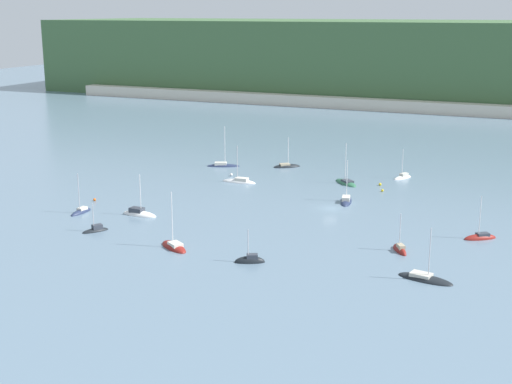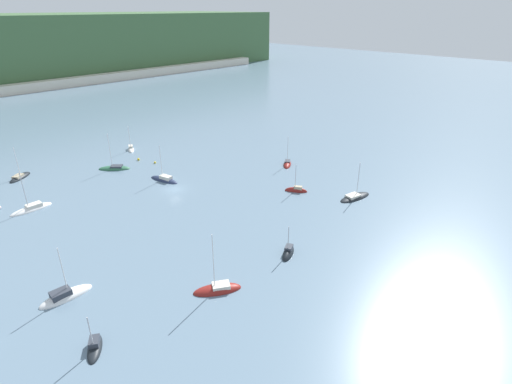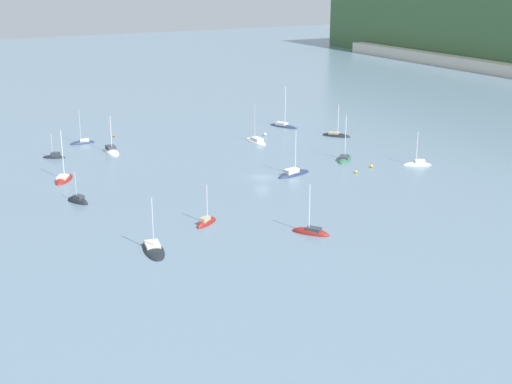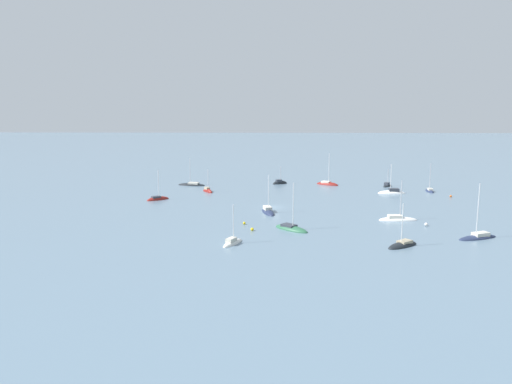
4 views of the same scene
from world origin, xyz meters
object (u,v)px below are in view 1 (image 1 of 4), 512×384
at_px(mooring_buoy_2, 231,175).
at_px(mooring_buoy_3, 95,200).
at_px(sailboat_4, 287,167).
at_px(sailboat_10, 346,183).
at_px(sailboat_8, 139,214).
at_px(mooring_buoy_1, 380,184).
at_px(sailboat_0, 239,182).
at_px(sailboat_6, 403,178).
at_px(mooring_buoy_0, 382,190).
at_px(sailboat_5, 96,230).
at_px(sailboat_1, 425,279).
at_px(sailboat_11, 400,251).
at_px(sailboat_12, 346,201).
at_px(sailboat_3, 250,262).
at_px(sailboat_7, 81,212).
at_px(sailboat_2, 174,247).
at_px(sailboat_9, 223,166).
at_px(sailboat_13, 480,238).

distance_m(mooring_buoy_2, mooring_buoy_3, 34.70).
relative_size(sailboat_4, sailboat_10, 0.83).
bearing_deg(sailboat_8, mooring_buoy_1, 50.81).
distance_m(sailboat_0, sailboat_6, 37.41).
bearing_deg(mooring_buoy_0, sailboat_5, -129.41).
bearing_deg(sailboat_1, sailboat_6, 115.92).
height_order(sailboat_11, sailboat_12, sailboat_12).
height_order(sailboat_4, sailboat_11, sailboat_4).
xyz_separation_m(sailboat_4, mooring_buoy_1, (25.58, -9.47, 0.23)).
relative_size(mooring_buoy_0, mooring_buoy_1, 0.88).
height_order(sailboat_3, mooring_buoy_1, sailboat_3).
relative_size(sailboat_0, sailboat_8, 1.04).
relative_size(sailboat_4, sailboat_11, 1.14).
relative_size(sailboat_6, mooring_buoy_2, 11.15).
bearing_deg(mooring_buoy_3, sailboat_7, -70.92).
height_order(sailboat_7, sailboat_8, sailboat_8).
distance_m(sailboat_4, sailboat_8, 51.19).
relative_size(sailboat_0, mooring_buoy_1, 14.77).
distance_m(sailboat_1, sailboat_8, 56.57).
height_order(sailboat_3, mooring_buoy_0, sailboat_3).
relative_size(sailboat_6, sailboat_10, 0.76).
bearing_deg(sailboat_2, sailboat_7, 9.93).
bearing_deg(sailboat_12, sailboat_11, -160.29).
distance_m(sailboat_3, sailboat_9, 69.00).
bearing_deg(sailboat_3, sailboat_6, -123.79).
relative_size(mooring_buoy_1, mooring_buoy_3, 1.08).
distance_m(sailboat_0, sailboat_1, 65.28).
distance_m(sailboat_11, mooring_buoy_3, 63.34).
xyz_separation_m(sailboat_7, mooring_buoy_3, (-2.82, 8.15, 0.17)).
height_order(mooring_buoy_1, mooring_buoy_3, mooring_buoy_1).
distance_m(sailboat_10, mooring_buoy_2, 26.66).
xyz_separation_m(sailboat_4, mooring_buoy_2, (-8.22, -14.19, 0.26)).
relative_size(sailboat_3, mooring_buoy_0, 11.60).
bearing_deg(sailboat_8, sailboat_12, 39.01).
height_order(sailboat_3, sailboat_4, sailboat_4).
relative_size(sailboat_10, sailboat_12, 1.07).
xyz_separation_m(sailboat_0, mooring_buoy_3, (-19.96, -26.15, 0.18)).
distance_m(sailboat_9, mooring_buoy_3, 40.80).
bearing_deg(sailboat_0, sailboat_2, 99.54).
bearing_deg(sailboat_7, sailboat_0, 155.16).
height_order(sailboat_4, sailboat_5, sailboat_4).
relative_size(sailboat_11, mooring_buoy_2, 10.64).
distance_m(sailboat_6, sailboat_9, 43.54).
distance_m(sailboat_11, sailboat_13, 16.07).
height_order(sailboat_2, sailboat_9, sailboat_9).
height_order(sailboat_1, mooring_buoy_0, sailboat_1).
relative_size(sailboat_13, mooring_buoy_3, 14.73).
bearing_deg(sailboat_2, sailboat_11, -126.70).
height_order(sailboat_12, mooring_buoy_0, sailboat_12).
bearing_deg(sailboat_4, sailboat_2, -122.60).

